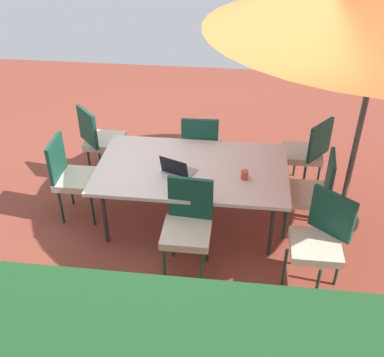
# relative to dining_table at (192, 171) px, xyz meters

# --- Properties ---
(ground_plane) EXTENTS (10.00, 10.00, 0.02)m
(ground_plane) POSITION_rel_dining_table_xyz_m (0.00, 0.00, -0.69)
(ground_plane) COLOR brown
(dining_table) EXTENTS (2.04, 1.23, 0.73)m
(dining_table) POSITION_rel_dining_table_xyz_m (0.00, 0.00, 0.00)
(dining_table) COLOR silver
(dining_table) RESTS_ON ground_plane
(chair_southwest) EXTENTS (0.58, 0.58, 0.98)m
(chair_southwest) POSITION_rel_dining_table_xyz_m (-1.31, -0.81, -0.13)
(chair_southwest) COLOR beige
(chair_southwest) RESTS_ON ground_plane
(chair_south) EXTENTS (0.46, 0.47, 0.98)m
(chair_south) POSITION_rel_dining_table_xyz_m (-0.01, -0.79, -0.13)
(chair_south) COLOR beige
(chair_south) RESTS_ON ground_plane
(chair_east) EXTENTS (0.47, 0.46, 0.98)m
(chair_east) POSITION_rel_dining_table_xyz_m (1.34, 0.03, -0.13)
(chair_east) COLOR beige
(chair_east) RESTS_ON ground_plane
(chair_southeast) EXTENTS (0.59, 0.59, 0.98)m
(chair_southeast) POSITION_rel_dining_table_xyz_m (1.27, -0.82, -0.13)
(chair_southeast) COLOR beige
(chair_southeast) RESTS_ON ground_plane
(chair_northwest) EXTENTS (0.58, 0.58, 0.98)m
(chair_northwest) POSITION_rel_dining_table_xyz_m (-1.28, 0.80, -0.13)
(chair_northwest) COLOR beige
(chair_northwest) RESTS_ON ground_plane
(chair_west) EXTENTS (0.48, 0.47, 0.98)m
(chair_west) POSITION_rel_dining_table_xyz_m (-1.29, 0.03, -0.13)
(chair_west) COLOR beige
(chair_west) RESTS_ON ground_plane
(chair_north) EXTENTS (0.46, 0.47, 0.98)m
(chair_north) POSITION_rel_dining_table_xyz_m (-0.05, 0.74, -0.13)
(chair_north) COLOR beige
(chair_north) RESTS_ON ground_plane
(laptop) EXTENTS (0.39, 0.35, 0.21)m
(laptop) POSITION_rel_dining_table_xyz_m (0.14, 0.14, 0.09)
(laptop) COLOR gray
(laptop) RESTS_ON dining_table
(cup) EXTENTS (0.08, 0.08, 0.10)m
(cup) POSITION_rel_dining_table_xyz_m (-0.56, 0.16, 0.09)
(cup) COLOR #CC4C33
(cup) RESTS_ON dining_table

